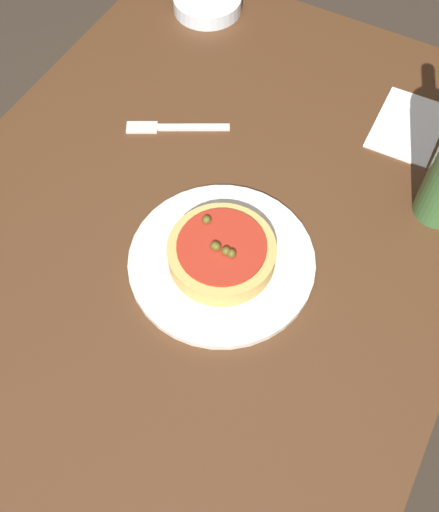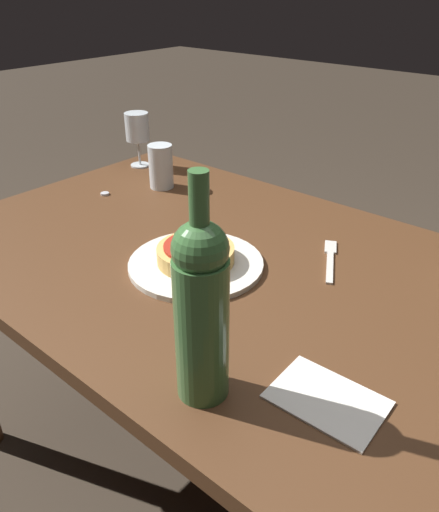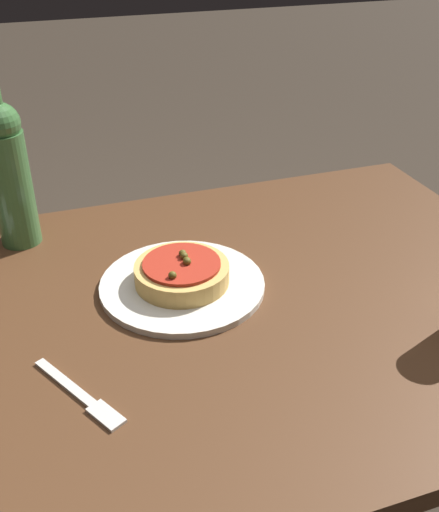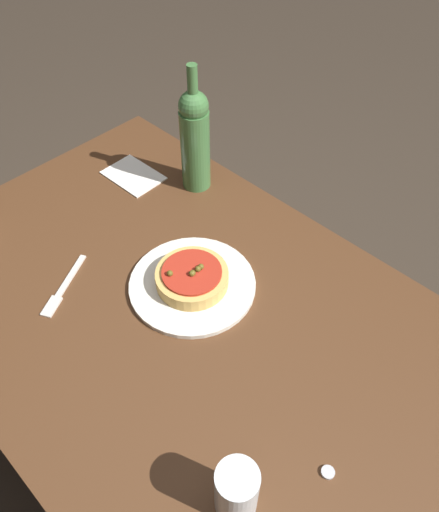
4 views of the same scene
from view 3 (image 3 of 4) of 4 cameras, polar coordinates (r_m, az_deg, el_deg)
The scene contains 5 objects.
dining_table at distance 1.06m, azimuth -2.00°, elevation -8.77°, with size 1.30×0.87×0.72m.
dinner_plate at distance 1.05m, azimuth -3.56°, elevation -2.74°, with size 0.29×0.29×0.01m.
pizza at distance 1.04m, azimuth -3.60°, elevation -1.57°, with size 0.17×0.17×0.05m.
wine_bottle at distance 1.19m, azimuth -19.43°, elevation 7.59°, with size 0.08×0.08×0.35m.
fork at distance 0.87m, azimuth -12.92°, elevation -12.91°, with size 0.11×0.17×0.00m.
Camera 3 is at (0.23, 0.78, 1.32)m, focal length 42.00 mm.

